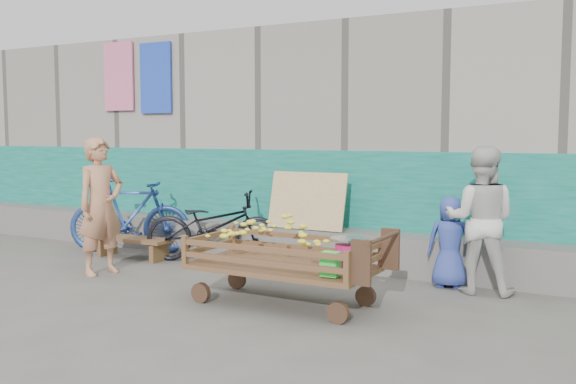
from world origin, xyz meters
The scene contains 9 objects.
ground centered at (0.00, 0.00, 0.00)m, with size 80.00×80.00×0.00m, color #53524C.
building_wall centered at (0.00, 4.05, 1.47)m, with size 12.00×3.50×3.00m.
banana_cart centered at (0.87, 0.52, 0.54)m, with size 1.88×0.86×0.80m.
bench centered at (-1.90, 1.56, 0.20)m, with size 1.10×0.33×0.28m.
vendor_man centered at (-1.56, 0.69, 0.78)m, with size 0.57×0.37×1.57m, color tan.
woman centered at (2.43, 1.88, 0.74)m, with size 0.72×0.56×1.49m, color silver.
child centered at (2.11, 1.95, 0.48)m, with size 0.47×0.31×0.96m, color #32459D.
bicycle_dark centered at (-0.87, 1.91, 0.45)m, with size 0.59×1.70×0.89m, color black.
bicycle_blue centered at (-2.20, 1.85, 0.51)m, with size 0.48×1.68×1.01m, color navy.
Camera 1 is at (3.79, -4.66, 1.61)m, focal length 40.00 mm.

